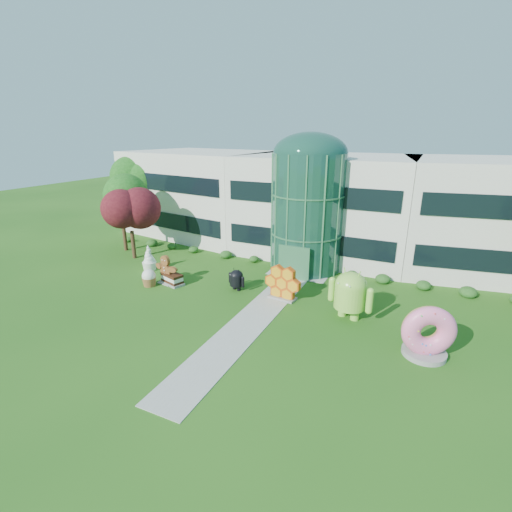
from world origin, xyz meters
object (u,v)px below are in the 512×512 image
at_px(android_green, 350,291).
at_px(android_black, 236,278).
at_px(donut, 428,331).
at_px(gingerbread, 166,269).

height_order(android_green, android_black, android_green).
bearing_deg(android_green, donut, -12.30).
xyz_separation_m(android_green, gingerbread, (-14.23, -0.47, -0.65)).
distance_m(android_black, donut, 13.66).
height_order(android_green, donut, android_green).
xyz_separation_m(android_black, donut, (13.24, -3.32, 0.55)).
distance_m(android_green, android_black, 8.71).
bearing_deg(donut, android_green, 131.12).
bearing_deg(donut, android_black, 145.89).
bearing_deg(android_black, android_green, 10.93).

